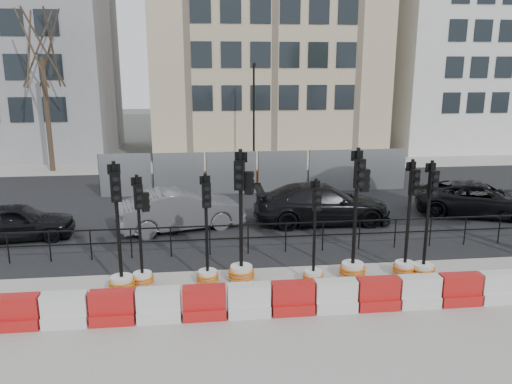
{
  "coord_description": "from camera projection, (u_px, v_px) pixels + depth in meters",
  "views": [
    {
      "loc": [
        -2.64,
        -13.56,
        5.74
      ],
      "look_at": [
        -0.74,
        3.0,
        1.57
      ],
      "focal_mm": 35.0,
      "sensor_mm": 36.0,
      "label": 1
    }
  ],
  "objects": [
    {
      "name": "building_grey",
      "position": [
        23.0,
        48.0,
        32.7
      ],
      "size": [
        11.0,
        9.06,
        14.0
      ],
      "color": "gray",
      "rests_on": "ground"
    },
    {
      "name": "car_a",
      "position": [
        16.0,
        222.0,
        16.96
      ],
      "size": [
        2.27,
        4.08,
        1.29
      ],
      "primitive_type": "imported",
      "rotation": [
        0.0,
        0.0,
        1.67
      ],
      "color": "black",
      "rests_on": "ground"
    },
    {
      "name": "building_cream",
      "position": [
        264.0,
        18.0,
        33.98
      ],
      "size": [
        15.0,
        10.06,
        18.0
      ],
      "color": "#C3AC8E",
      "rests_on": "ground"
    },
    {
      "name": "ground",
      "position": [
        292.0,
        267.0,
        14.75
      ],
      "size": [
        120.0,
        120.0,
        0.0
      ],
      "primitive_type": "plane",
      "color": "#51514C",
      "rests_on": "ground"
    },
    {
      "name": "car_c",
      "position": [
        322.0,
        204.0,
        18.79
      ],
      "size": [
        2.14,
        5.17,
        1.5
      ],
      "primitive_type": "imported",
      "rotation": [
        0.0,
        0.0,
        1.57
      ],
      "color": "black",
      "rests_on": "ground"
    },
    {
      "name": "traffic_signal_d",
      "position": [
        241.0,
        251.0,
        13.58
      ],
      "size": [
        0.73,
        0.73,
        3.69
      ],
      "rotation": [
        0.0,
        0.0,
        -0.3
      ],
      "color": "white",
      "rests_on": "ground"
    },
    {
      "name": "car_b",
      "position": [
        181.0,
        210.0,
        18.04
      ],
      "size": [
        3.92,
        5.34,
        1.49
      ],
      "primitive_type": "imported",
      "rotation": [
        0.0,
        0.0,
        1.84
      ],
      "color": "#545459",
      "rests_on": "ground"
    },
    {
      "name": "traffic_signal_h",
      "position": [
        425.0,
        255.0,
        13.85
      ],
      "size": [
        0.66,
        0.66,
        3.35
      ],
      "rotation": [
        0.0,
        0.0,
        0.13
      ],
      "color": "white",
      "rests_on": "ground"
    },
    {
      "name": "traffic_signal_a",
      "position": [
        121.0,
        266.0,
        12.98
      ],
      "size": [
        0.69,
        0.69,
        3.49
      ],
      "rotation": [
        0.0,
        0.0,
        0.24
      ],
      "color": "white",
      "rests_on": "ground"
    },
    {
      "name": "road",
      "position": [
        263.0,
        204.0,
        21.49
      ],
      "size": [
        40.0,
        14.0,
        0.03
      ],
      "primitive_type": "cube",
      "color": "black",
      "rests_on": "ground"
    },
    {
      "name": "sidewalk_near",
      "position": [
        316.0,
        316.0,
        11.85
      ],
      "size": [
        40.0,
        6.0,
        0.02
      ],
      "primitive_type": "cube",
      "color": "gray",
      "rests_on": "ground"
    },
    {
      "name": "lamp_post_far",
      "position": [
        254.0,
        113.0,
        28.46
      ],
      "size": [
        0.12,
        0.56,
        6.0
      ],
      "color": "black",
      "rests_on": "ground"
    },
    {
      "name": "sidewalk_far",
      "position": [
        244.0,
        165.0,
        30.17
      ],
      "size": [
        40.0,
        4.0,
        0.02
      ],
      "primitive_type": "cube",
      "color": "gray",
      "rests_on": "ground"
    },
    {
      "name": "tree_bare_far",
      "position": [
        41.0,
        50.0,
        26.86
      ],
      "size": [
        2.0,
        2.0,
        9.0
      ],
      "color": "#473828",
      "rests_on": "ground"
    },
    {
      "name": "barrier_row",
      "position": [
        314.0,
        298.0,
        11.96
      ],
      "size": [
        14.65,
        0.5,
        0.8
      ],
      "color": "red",
      "rests_on": "ground"
    },
    {
      "name": "traffic_signal_c",
      "position": [
        207.0,
        262.0,
        13.48
      ],
      "size": [
        0.61,
        0.61,
        3.08
      ],
      "rotation": [
        0.0,
        0.0,
        0.17
      ],
      "color": "white",
      "rests_on": "ground"
    },
    {
      "name": "heras_fencing",
      "position": [
        255.0,
        176.0,
        24.03
      ],
      "size": [
        14.33,
        1.72,
        2.0
      ],
      "color": "gray",
      "rests_on": "ground"
    },
    {
      "name": "traffic_signal_b",
      "position": [
        142.0,
        260.0,
        13.33
      ],
      "size": [
        0.61,
        0.61,
        3.08
      ],
      "rotation": [
        0.0,
        0.0,
        0.3
      ],
      "color": "white",
      "rests_on": "ground"
    },
    {
      "name": "traffic_signal_g",
      "position": [
        406.0,
        253.0,
        13.98
      ],
      "size": [
        0.66,
        0.66,
        3.36
      ],
      "rotation": [
        0.0,
        0.0,
        0.25
      ],
      "color": "white",
      "rests_on": "ground"
    },
    {
      "name": "traffic_signal_f",
      "position": [
        354.0,
        248.0,
        13.79
      ],
      "size": [
        0.73,
        0.73,
        3.69
      ],
      "rotation": [
        0.0,
        0.0,
        0.14
      ],
      "color": "white",
      "rests_on": "ground"
    },
    {
      "name": "car_d",
      "position": [
        479.0,
        199.0,
        19.77
      ],
      "size": [
        5.35,
        6.31,
        1.36
      ],
      "primitive_type": "imported",
      "rotation": [
        0.0,
        0.0,
        1.23
      ],
      "color": "black",
      "rests_on": "ground"
    },
    {
      "name": "traffic_signal_e",
      "position": [
        314.0,
        262.0,
        13.52
      ],
      "size": [
        0.58,
        0.58,
        2.93
      ],
      "rotation": [
        0.0,
        0.0,
        0.12
      ],
      "color": "white",
      "rests_on": "ground"
    },
    {
      "name": "building_white",
      "position": [
        471.0,
        35.0,
        35.87
      ],
      "size": [
        12.0,
        9.06,
        16.0
      ],
      "color": "silver",
      "rests_on": "ground"
    },
    {
      "name": "kerb_railing",
      "position": [
        286.0,
        232.0,
        15.74
      ],
      "size": [
        18.0,
        0.04,
        1.0
      ],
      "color": "black",
      "rests_on": "ground"
    }
  ]
}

